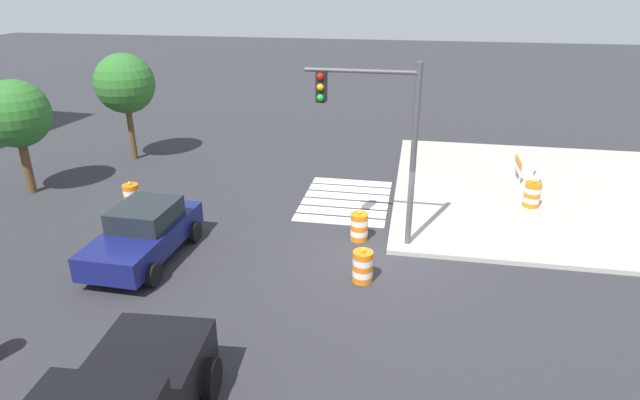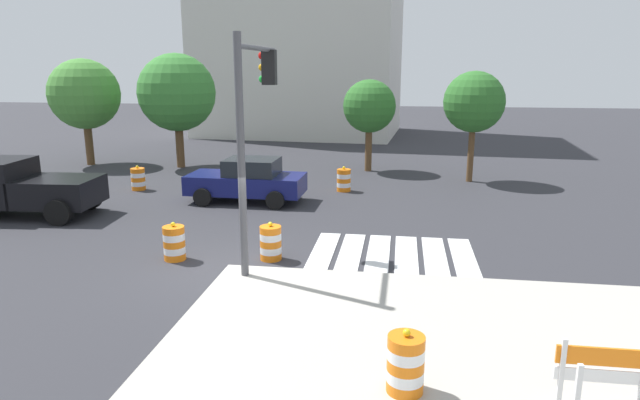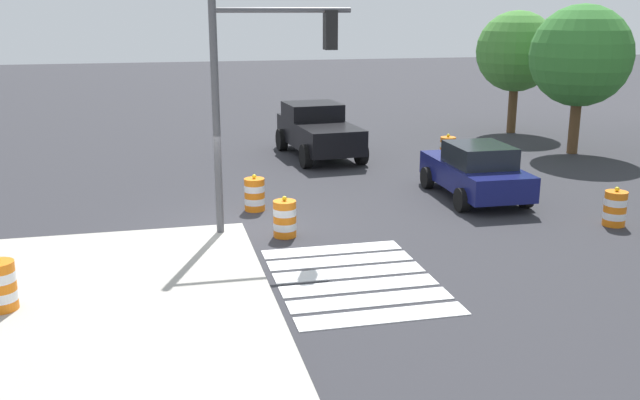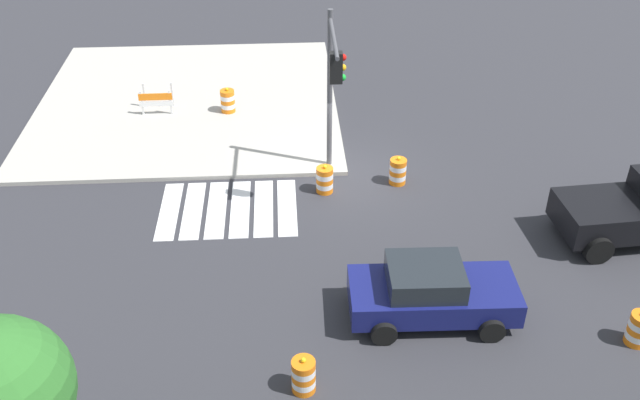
{
  "view_description": "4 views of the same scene",
  "coord_description": "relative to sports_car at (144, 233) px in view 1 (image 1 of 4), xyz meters",
  "views": [
    {
      "loc": [
        -14.36,
        -0.61,
        7.76
      ],
      "look_at": [
        0.5,
        2.14,
        1.43
      ],
      "focal_mm": 29.89,
      "sensor_mm": 36.0,
      "label": 1
    },
    {
      "loc": [
        4.12,
        -12.33,
        4.91
      ],
      "look_at": [
        2.18,
        0.75,
        1.7
      ],
      "focal_mm": 30.77,
      "sensor_mm": 36.0,
      "label": 2
    },
    {
      "loc": [
        17.08,
        -2.0,
        5.37
      ],
      "look_at": [
        0.24,
        1.97,
        0.7
      ],
      "focal_mm": 39.74,
      "sensor_mm": 36.0,
      "label": 3
    },
    {
      "loc": [
        2.18,
        20.51,
        12.82
      ],
      "look_at": [
        1.16,
        3.49,
        1.37
      ],
      "focal_mm": 39.61,
      "sensor_mm": 36.0,
      "label": 4
    }
  ],
  "objects": [
    {
      "name": "traffic_barrel_on_sidewalk",
      "position": [
        5.78,
        -11.9,
        -0.21
      ],
      "size": [
        0.56,
        0.56,
        1.02
      ],
      "color": "orange",
      "rests_on": "sidewalk_corner"
    },
    {
      "name": "ground_plane",
      "position": [
        1.47,
        -7.04,
        -0.81
      ],
      "size": [
        120.0,
        120.0,
        0.0
      ],
      "primitive_type": "plane",
      "color": "#2D2D33"
    },
    {
      "name": "traffic_light_pole",
      "position": [
        2.07,
        -6.5,
        3.1
      ],
      "size": [
        0.47,
        3.29,
        5.5
      ],
      "color": "#4C4C51",
      "rests_on": "sidewalk_corner"
    },
    {
      "name": "street_tree_streetside_near",
      "position": [
        4.06,
        6.92,
        2.27
      ],
      "size": [
        2.5,
        2.5,
        4.36
      ],
      "color": "brown",
      "rests_on": "ground"
    },
    {
      "name": "street_tree_streetside_far",
      "position": [
        8.64,
        5.05,
        2.63
      ],
      "size": [
        2.61,
        2.61,
        4.77
      ],
      "color": "brown",
      "rests_on": "ground"
    },
    {
      "name": "traffic_barrel_near_corner",
      "position": [
        2.33,
        -6.1,
        -0.36
      ],
      "size": [
        0.56,
        0.56,
        1.02
      ],
      "color": "orange",
      "rests_on": "ground"
    },
    {
      "name": "traffic_barrel_median_far",
      "position": [
        -0.15,
        -6.48,
        -0.36
      ],
      "size": [
        0.56,
        0.56,
        1.02
      ],
      "color": "orange",
      "rests_on": "ground"
    },
    {
      "name": "traffic_barrel_crosswalk_end",
      "position": [
        3.36,
        2.29,
        -0.36
      ],
      "size": [
        0.56,
        0.56,
        1.02
      ],
      "color": "orange",
      "rests_on": "ground"
    },
    {
      "name": "sports_car",
      "position": [
        0.0,
        0.0,
        0.0
      ],
      "size": [
        4.34,
        2.22,
        1.63
      ],
      "color": "navy",
      "rests_on": "ground"
    },
    {
      "name": "crosswalk_stripes",
      "position": [
        5.47,
        -5.24,
        -0.8
      ],
      "size": [
        4.35,
        3.2,
        0.02
      ],
      "color": "silver",
      "rests_on": "ground"
    },
    {
      "name": "sidewalk_corner",
      "position": [
        7.47,
        -13.04,
        -0.74
      ],
      "size": [
        12.0,
        12.0,
        0.15
      ],
      "primitive_type": "cube",
      "color": "#ADA89E",
      "rests_on": "ground"
    },
    {
      "name": "construction_barricade",
      "position": [
        8.56,
        -11.97,
        -0.09
      ],
      "size": [
        1.3,
        0.78,
        1.0
      ],
      "color": "silver",
      "rests_on": "sidewalk_corner"
    }
  ]
}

